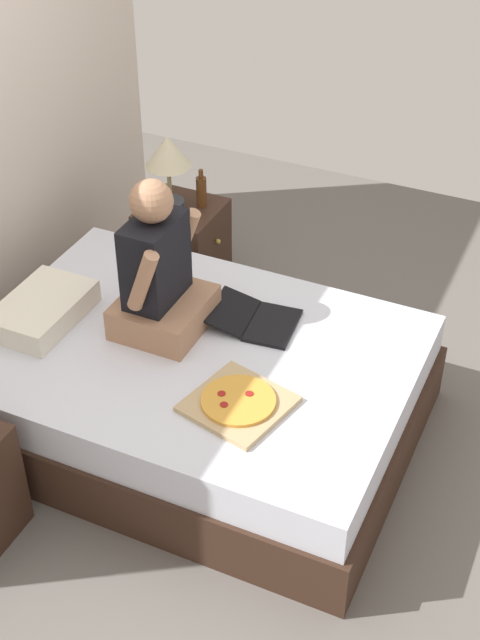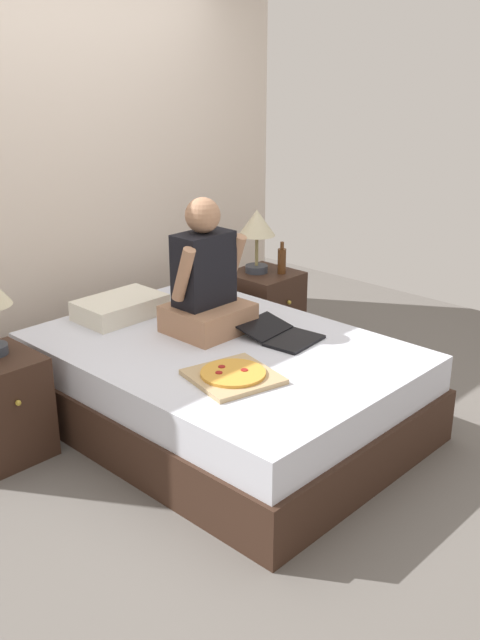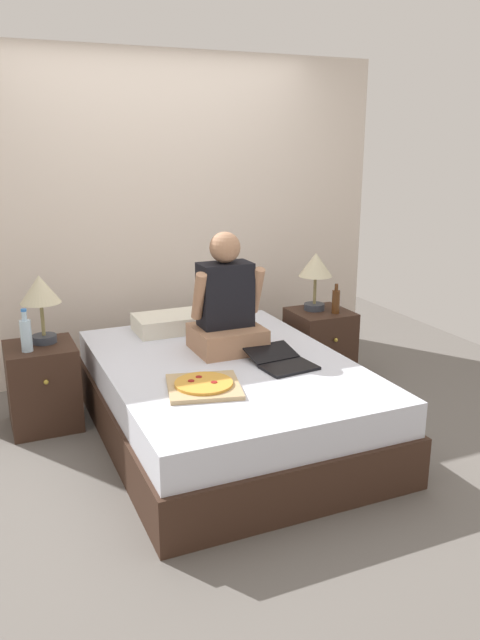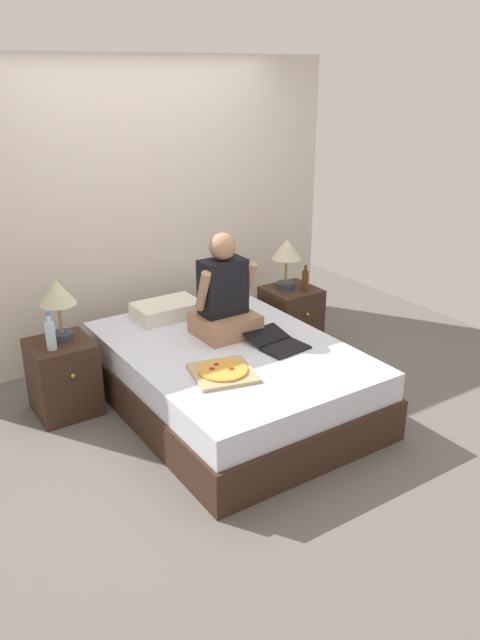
{
  "view_description": "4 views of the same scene",
  "coord_description": "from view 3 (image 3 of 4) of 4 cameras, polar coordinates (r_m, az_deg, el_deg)",
  "views": [
    {
      "loc": [
        -2.88,
        -1.56,
        3.13
      ],
      "look_at": [
        -0.01,
        -0.24,
        0.75
      ],
      "focal_mm": 50.0,
      "sensor_mm": 36.0,
      "label": 1
    },
    {
      "loc": [
        -2.6,
        -2.61,
        2.03
      ],
      "look_at": [
        -0.07,
        -0.21,
        0.72
      ],
      "focal_mm": 40.0,
      "sensor_mm": 36.0,
      "label": 2
    },
    {
      "loc": [
        -1.4,
        -3.41,
        1.85
      ],
      "look_at": [
        0.05,
        -0.1,
        0.8
      ],
      "focal_mm": 35.0,
      "sensor_mm": 36.0,
      "label": 3
    },
    {
      "loc": [
        -2.22,
        -3.5,
        2.4
      ],
      "look_at": [
        0.11,
        0.03,
        0.67
      ],
      "focal_mm": 35.0,
      "sensor_mm": 36.0,
      "label": 4
    }
  ],
  "objects": [
    {
      "name": "lamp_on_left_nightstand",
      "position": [
        4.21,
        -17.8,
        2.26
      ],
      "size": [
        0.26,
        0.26,
        0.45
      ],
      "color": "#333842",
      "rests_on": "nightstand_left"
    },
    {
      "name": "pillow",
      "position": [
        4.56,
        -6.31,
        -0.25
      ],
      "size": [
        0.52,
        0.34,
        0.12
      ],
      "primitive_type": "cube",
      "color": "silver",
      "rests_on": "bed"
    },
    {
      "name": "water_bottle",
      "position": [
        4.12,
        -18.98,
        -1.25
      ],
      "size": [
        0.07,
        0.07,
        0.28
      ],
      "color": "silver",
      "rests_on": "nightstand_left"
    },
    {
      "name": "nightstand_right",
      "position": [
        4.97,
        7.28,
        -2.3
      ],
      "size": [
        0.44,
        0.47,
        0.56
      ],
      "color": "#382319",
      "rests_on": "ground"
    },
    {
      "name": "wall_back",
      "position": [
        5.05,
        -7.51,
        9.27
      ],
      "size": [
        3.75,
        0.12,
        2.5
      ],
      "primitive_type": "cube",
      "color": "beige",
      "rests_on": "ground"
    },
    {
      "name": "pizza_box",
      "position": [
        3.5,
        -3.33,
        -6.01
      ],
      "size": [
        0.48,
        0.48,
        0.05
      ],
      "color": "tan",
      "rests_on": "bed"
    },
    {
      "name": "bed",
      "position": [
        4.02,
        -1.25,
        -7.26
      ],
      "size": [
        1.52,
        2.1,
        0.51
      ],
      "color": "#382319",
      "rests_on": "ground"
    },
    {
      "name": "nightstand_left",
      "position": [
        4.34,
        -17.56,
        -5.76
      ],
      "size": [
        0.44,
        0.47,
        0.56
      ],
      "color": "#382319",
      "rests_on": "ground"
    },
    {
      "name": "lamp_on_right_nightstand",
      "position": [
        4.84,
        6.92,
        4.67
      ],
      "size": [
        0.26,
        0.26,
        0.45
      ],
      "color": "#333842",
      "rests_on": "nightstand_right"
    },
    {
      "name": "laptop",
      "position": [
        3.86,
        3.95,
        -3.88
      ],
      "size": [
        0.36,
        0.44,
        0.07
      ],
      "color": "black",
      "rests_on": "bed"
    },
    {
      "name": "ground_plane",
      "position": [
        4.12,
        -1.23,
        -10.44
      ],
      "size": [
        5.75,
        5.75,
        0.0
      ],
      "primitive_type": "plane",
      "color": "#66605B"
    },
    {
      "name": "person_seated",
      "position": [
        4.06,
        -1.27,
        1.15
      ],
      "size": [
        0.47,
        0.4,
        0.78
      ],
      "color": "#A37556",
      "rests_on": "bed"
    },
    {
      "name": "beer_bottle",
      "position": [
        4.82,
        8.76,
        1.73
      ],
      "size": [
        0.06,
        0.06,
        0.23
      ],
      "color": "#512D14",
      "rests_on": "nightstand_right"
    }
  ]
}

